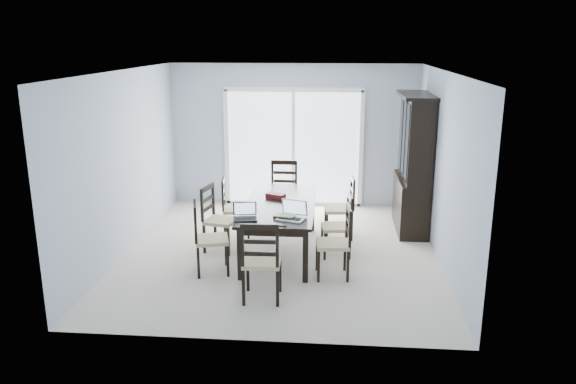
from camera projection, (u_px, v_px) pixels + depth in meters
The scene contains 24 objects.
floor at pixel (280, 252), 8.21m from camera, with size 5.00×5.00×0.00m, color silver.
ceiling at pixel (280, 71), 7.53m from camera, with size 5.00×5.00×0.00m, color white.
back_wall at pixel (294, 136), 10.27m from camera, with size 4.50×0.02×2.60m, color #A0AEBF.
wall_left at pixel (124, 163), 8.05m from camera, with size 0.02×5.00×2.60m, color #A0AEBF.
wall_right at pixel (443, 169), 7.69m from camera, with size 0.02×5.00×2.60m, color #A0AEBF.
balcony at pixel (297, 192), 11.59m from camera, with size 4.50×2.00×0.10m, color gray.
railing at pixel (300, 154), 12.39m from camera, with size 4.50×0.06×1.10m, color #99999E.
dining_table at pixel (280, 208), 8.04m from camera, with size 1.00×2.20×0.75m.
china_hutch at pixel (414, 165), 8.97m from camera, with size 0.50×1.38×2.20m.
sliding_door at pixel (293, 148), 10.31m from camera, with size 2.52×0.05×2.18m.
chair_left_near at pixel (204, 230), 7.36m from camera, with size 0.53×0.52×1.12m.
chair_left_mid at pixel (215, 211), 8.18m from camera, with size 0.51×0.50×1.12m.
chair_left_far at pixel (230, 201), 8.75m from camera, with size 0.47×0.46×1.08m.
chair_right_near at pixel (340, 234), 7.24m from camera, with size 0.46×0.45×1.10m.
chair_right_mid at pixel (342, 219), 7.98m from camera, with size 0.45×0.44×1.04m.
chair_right_far at pixel (345, 201), 8.70m from camera, with size 0.47×0.46×1.12m.
chair_end_near at pixel (261, 253), 6.50m from camera, with size 0.45×0.46×1.17m.
chair_end_far at pixel (284, 185), 9.47m from camera, with size 0.46×0.47×1.20m.
laptop_dark at pixel (245, 216), 7.28m from camera, with size 0.34×0.27×0.21m.
laptop_silver at pixel (291, 215), 7.27m from camera, with size 0.41×0.33×0.24m.
book_stack at pixel (284, 216), 7.37m from camera, with size 0.30×0.25×0.04m.
cell_phone at pixel (282, 226), 7.04m from camera, with size 0.11×0.05×0.01m, color black.
game_box at pixel (276, 196), 8.27m from camera, with size 0.28×0.14×0.07m, color #511019.
hot_tub at pixel (279, 168), 11.62m from camera, with size 1.96×1.83×0.86m.
Camera 1 is at (0.76, -7.65, 3.03)m, focal length 35.00 mm.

